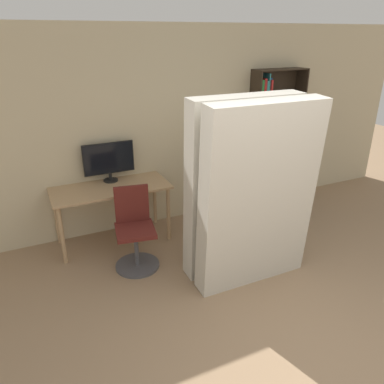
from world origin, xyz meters
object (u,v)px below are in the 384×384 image
object	(u,v)px
monitor	(109,160)
mattress_near	(259,198)
bookshelf	(267,141)
office_chair	(135,235)
mattress_far	(241,187)

from	to	relation	value
monitor	mattress_near	distance (m)	2.07
monitor	bookshelf	bearing A→B (deg)	0.00
office_chair	mattress_far	bearing A→B (deg)	-25.38
mattress_near	monitor	bearing A→B (deg)	123.31
monitor	office_chair	xyz separation A→B (m)	(0.04, -0.87, -0.67)
office_chair	monitor	bearing A→B (deg)	92.64
bookshelf	mattress_far	world-z (taller)	bookshelf
mattress_far	mattress_near	bearing A→B (deg)	-90.00
bookshelf	mattress_far	distance (m)	1.93
mattress_near	bookshelf	bearing A→B (deg)	52.12
office_chair	mattress_far	distance (m)	1.36
mattress_far	monitor	bearing A→B (deg)	129.27
bookshelf	office_chair	bearing A→B (deg)	-160.39
office_chair	mattress_near	xyz separation A→B (m)	(1.09, -0.86, 0.61)
bookshelf	mattress_far	xyz separation A→B (m)	(-1.34, -1.39, -0.02)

